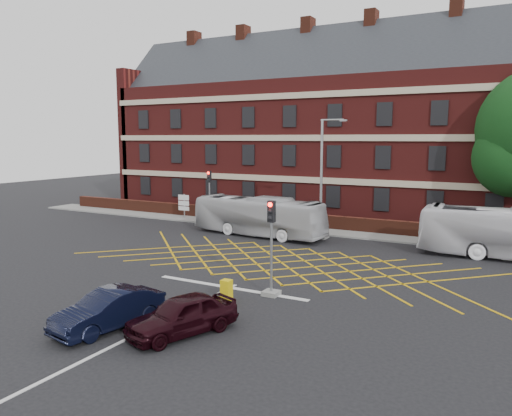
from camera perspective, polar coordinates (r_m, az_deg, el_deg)
The scene contains 15 objects.
ground at distance 26.71m, azimuth 1.00°, elevation -7.16°, with size 120.00×120.00×0.00m, color black.
victorian_building at distance 46.35m, azimuth 14.19°, elevation 8.82°, with size 51.00×12.17×20.40m.
boundary_wall at distance 38.33m, azimuth 10.06°, elevation -1.79°, with size 56.00×0.50×1.10m, color #502115.
far_pavement at distance 37.48m, azimuth 9.56°, elevation -2.76°, with size 60.00×3.00×0.12m, color slate.
box_junction_hatching at distance 28.44m, azimuth 2.88°, elevation -6.21°, with size 11.50×0.12×0.02m, color #CC990C.
stop_line at distance 23.79m, azimuth -2.97°, elevation -9.07°, with size 8.00×0.30×0.02m, color silver.
centre_line at distance 18.89m, azimuth -13.68°, elevation -13.92°, with size 0.15×14.00×0.02m, color silver.
bus_left at distance 35.85m, azimuth 0.27°, elevation -0.94°, with size 2.37×10.12×2.82m, color silver.
car_navy at distance 19.54m, azimuth -16.46°, elevation -11.08°, with size 1.50×4.31×1.42m, color black.
car_maroon at distance 18.44m, azimuth -8.44°, elevation -11.99°, with size 1.68×4.17×1.42m, color black.
traffic_light_near at distance 22.21m, azimuth 1.76°, elevation -5.61°, with size 0.70×0.70×4.27m.
traffic_light_far at distance 41.75m, azimuth -5.33°, elevation 0.79°, with size 0.70×0.70×4.27m.
street_lamp at distance 35.00m, azimuth 7.53°, elevation 1.05°, with size 2.25×1.00×8.26m.
direction_signs at distance 43.51m, azimuth -8.25°, elevation 0.52°, with size 1.10×0.16×2.20m.
utility_cabinet at distance 21.86m, azimuth -3.40°, elevation -9.38°, with size 0.42×0.40×0.93m, color #DCB90C.
Camera 1 is at (11.96, -22.84, 6.99)m, focal length 35.00 mm.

